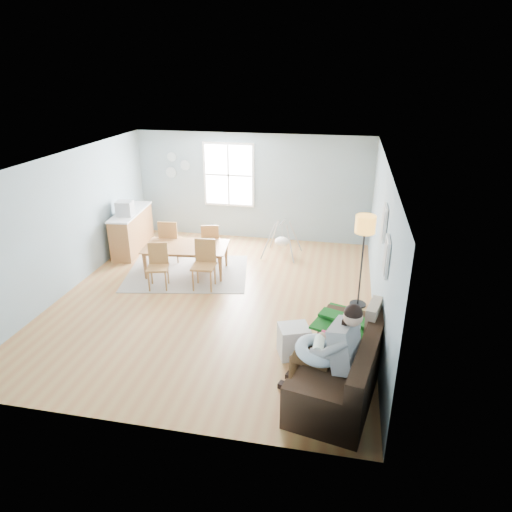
% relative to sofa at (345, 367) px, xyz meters
% --- Properties ---
extents(room, '(8.40, 9.40, 3.90)m').
position_rel_sofa_xyz_m(room, '(-2.52, 2.21, 2.10)').
color(room, '#AD6E3D').
extents(window, '(1.32, 0.08, 1.62)m').
position_rel_sofa_xyz_m(window, '(-3.12, 5.67, 1.32)').
color(window, white).
rests_on(window, room).
extents(pictures, '(0.05, 1.34, 0.74)m').
position_rel_sofa_xyz_m(pictures, '(0.45, 1.16, 1.52)').
color(pictures, white).
rests_on(pictures, room).
extents(wall_plates, '(0.67, 0.02, 0.66)m').
position_rel_sofa_xyz_m(wall_plates, '(-4.52, 5.68, 1.50)').
color(wall_plates, '#9BB3BA').
rests_on(wall_plates, room).
extents(sofa, '(1.41, 2.42, 0.92)m').
position_rel_sofa_xyz_m(sofa, '(0.00, 0.00, 0.00)').
color(sofa, black).
rests_on(sofa, room).
extents(green_throw, '(1.27, 1.17, 0.04)m').
position_rel_sofa_xyz_m(green_throw, '(0.07, 0.76, 0.26)').
color(green_throw, '#135618').
rests_on(green_throw, sofa).
extents(beige_pillow, '(0.26, 0.54, 0.52)m').
position_rel_sofa_xyz_m(beige_pillow, '(0.35, 0.54, 0.50)').
color(beige_pillow, tan).
rests_on(beige_pillow, sofa).
extents(father, '(1.14, 0.73, 1.51)m').
position_rel_sofa_xyz_m(father, '(-0.20, -0.29, 0.48)').
color(father, gray).
rests_on(father, sofa).
extents(nursing_pillow, '(0.79, 0.78, 0.26)m').
position_rel_sofa_xyz_m(nursing_pillow, '(-0.37, -0.26, 0.40)').
color(nursing_pillow, silver).
rests_on(nursing_pillow, father).
extents(infant, '(0.17, 0.41, 0.15)m').
position_rel_sofa_xyz_m(infant, '(-0.37, -0.22, 0.48)').
color(infant, white).
rests_on(infant, nursing_pillow).
extents(toddler, '(0.63, 0.42, 0.94)m').
position_rel_sofa_xyz_m(toddler, '(-0.04, 0.23, 0.46)').
color(toddler, white).
rests_on(toddler, sofa).
extents(floor_lamp, '(0.36, 0.36, 1.78)m').
position_rel_sofa_xyz_m(floor_lamp, '(0.21, 2.46, 1.15)').
color(floor_lamp, black).
rests_on(floor_lamp, room).
extents(storage_cube, '(0.57, 0.54, 0.51)m').
position_rel_sofa_xyz_m(storage_cube, '(-0.80, 0.61, -0.07)').
color(storage_cube, silver).
rests_on(storage_cube, room).
extents(rug, '(2.90, 2.40, 0.01)m').
position_rel_sofa_xyz_m(rug, '(-3.45, 3.20, -0.32)').
color(rug, gray).
rests_on(rug, room).
extents(dining_table, '(1.89, 1.19, 0.63)m').
position_rel_sofa_xyz_m(dining_table, '(-3.45, 3.20, -0.01)').
color(dining_table, brown).
rests_on(dining_table, rug).
extents(chair_sw, '(0.51, 0.51, 0.92)m').
position_rel_sofa_xyz_m(chair_sw, '(-3.80, 2.49, 0.20)').
color(chair_sw, '#A37A38').
rests_on(chair_sw, rug).
extents(chair_se, '(0.48, 0.48, 1.00)m').
position_rel_sofa_xyz_m(chair_se, '(-2.87, 2.67, 0.25)').
color(chair_se, '#A37A38').
rests_on(chair_se, rug).
extents(chair_nw, '(0.50, 0.50, 1.01)m').
position_rel_sofa_xyz_m(chair_nw, '(-4.03, 3.74, 0.25)').
color(chair_nw, '#A37A38').
rests_on(chair_nw, rug).
extents(chair_ne, '(0.50, 0.50, 0.93)m').
position_rel_sofa_xyz_m(chair_ne, '(-3.11, 3.92, 0.20)').
color(chair_ne, '#A37A38').
rests_on(chair_ne, rug).
extents(counter, '(0.69, 1.81, 0.99)m').
position_rel_sofa_xyz_m(counter, '(-5.22, 4.27, 0.18)').
color(counter, brown).
rests_on(counter, room).
extents(monitor, '(0.40, 0.38, 0.34)m').
position_rel_sofa_xyz_m(monitor, '(-5.17, 3.94, 0.83)').
color(monitor, '#A6A5AA').
rests_on(monitor, counter).
extents(baby_swing, '(0.91, 0.93, 0.84)m').
position_rel_sofa_xyz_m(baby_swing, '(-1.57, 4.61, 0.05)').
color(baby_swing, '#A6A5AA').
rests_on(baby_swing, room).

